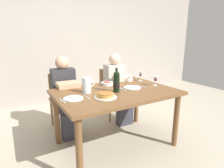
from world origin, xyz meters
The scene contains 20 objects.
ground_plane centered at (0.00, 0.00, 0.00)m, with size 8.00×8.00×0.00m, color #B2A893.
back_wall centered at (0.00, 2.22, 1.40)m, with size 8.00×0.10×2.80m, color #A3998E.
dining_table centered at (0.00, 0.00, 0.67)m, with size 1.50×1.00×0.76m.
wine_bottle centered at (-0.02, -0.05, 0.89)m, with size 0.08×0.08×0.30m.
water_pitcher centered at (-0.35, 0.11, 0.84)m, with size 0.16×0.11×0.19m.
baked_tart centered at (-0.25, -0.17, 0.79)m, with size 0.26×0.26×0.06m.
salad_bowl centered at (0.04, 0.31, 0.79)m, with size 0.17×0.17×0.05m.
olive_bowl centered at (0.47, 0.38, 0.79)m, with size 0.13×0.13×0.06m.
wine_glass_left_diner centered at (0.61, -0.06, 0.86)m, with size 0.07×0.07×0.13m.
wine_glass_right_diner centered at (0.62, 0.28, 0.86)m, with size 0.07×0.07×0.14m.
dinner_plate_left_setting centered at (0.25, 0.00, 0.77)m, with size 0.23×0.23×0.01m, color silver.
dinner_plate_right_setting centered at (-0.58, -0.04, 0.77)m, with size 0.22×0.22×0.01m, color silver.
fork_left_setting centered at (0.10, 0.00, 0.76)m, with size 0.16×0.01×0.01m, color silver.
knife_left_setting centered at (0.40, 0.00, 0.76)m, with size 0.18×0.01×0.01m, color silver.
knife_right_setting centered at (-0.43, -0.04, 0.76)m, with size 0.18×0.01×0.01m, color silver.
spoon_right_setting centered at (-0.70, -0.04, 0.76)m, with size 0.16×0.01×0.01m, color silver.
chair_left centered at (-0.45, 0.91, 0.50)m, with size 0.42×0.42×0.87m.
diner_left centered at (-0.46, 0.67, 0.62)m, with size 0.35×0.52×1.16m.
chair_right centered at (0.45, 0.90, 0.50)m, with size 0.41×0.41×0.87m.
diner_right centered at (0.45, 0.66, 0.62)m, with size 0.34×0.51×1.16m.
Camera 1 is at (-1.19, -1.91, 1.41)m, focal length 29.50 mm.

